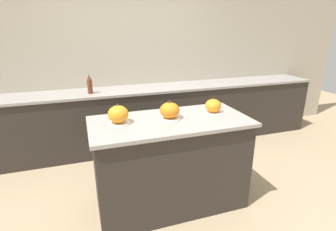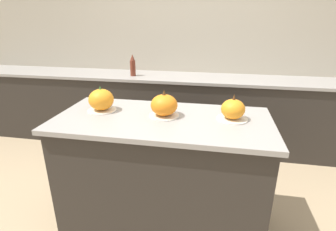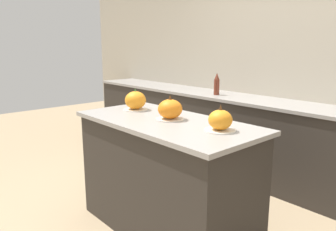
{
  "view_description": "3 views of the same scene",
  "coord_description": "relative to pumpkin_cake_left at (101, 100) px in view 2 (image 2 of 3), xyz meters",
  "views": [
    {
      "loc": [
        -0.79,
        -2.27,
        1.83
      ],
      "look_at": [
        -0.01,
        0.04,
        0.99
      ],
      "focal_mm": 28.0,
      "sensor_mm": 36.0,
      "label": 1
    },
    {
      "loc": [
        0.37,
        -1.73,
        1.65
      ],
      "look_at": [
        0.05,
        -0.02,
        0.99
      ],
      "focal_mm": 28.0,
      "sensor_mm": 36.0,
      "label": 2
    },
    {
      "loc": [
        1.9,
        -1.67,
        1.55
      ],
      "look_at": [
        0.08,
        -0.05,
        1.01
      ],
      "focal_mm": 35.0,
      "sensor_mm": 36.0,
      "label": 3
    }
  ],
  "objects": [
    {
      "name": "pumpkin_cake_left",
      "position": [
        0.0,
        0.0,
        0.0
      ],
      "size": [
        0.22,
        0.22,
        0.2
      ],
      "color": "silver",
      "rests_on": "kitchen_island"
    },
    {
      "name": "bottle_tall",
      "position": [
        -0.19,
        1.37,
        0.02
      ],
      "size": [
        0.07,
        0.07,
        0.27
      ],
      "color": "maroon",
      "rests_on": "back_counter"
    },
    {
      "name": "kitchen_island",
      "position": [
        0.49,
        -0.07,
        -0.56
      ],
      "size": [
        1.57,
        0.76,
        0.96
      ],
      "color": "#2D2823",
      "rests_on": "ground_plane"
    },
    {
      "name": "pumpkin_cake_right",
      "position": [
        0.99,
        -0.0,
        -0.01
      ],
      "size": [
        0.22,
        0.22,
        0.19
      ],
      "color": "silver",
      "rests_on": "kitchen_island"
    },
    {
      "name": "wall_back",
      "position": [
        0.49,
        1.77,
        0.21
      ],
      "size": [
        8.0,
        0.06,
        2.5
      ],
      "color": "#B2A893",
      "rests_on": "ground_plane"
    },
    {
      "name": "ground_plane",
      "position": [
        0.49,
        -0.07,
        -1.04
      ],
      "size": [
        12.0,
        12.0,
        0.0
      ],
      "primitive_type": "plane",
      "color": "tan"
    },
    {
      "name": "pumpkin_cake_center",
      "position": [
        0.5,
        -0.03,
        -0.0
      ],
      "size": [
        0.23,
        0.23,
        0.2
      ],
      "color": "silver",
      "rests_on": "kitchen_island"
    },
    {
      "name": "back_counter",
      "position": [
        0.49,
        1.44,
        -0.57
      ],
      "size": [
        6.0,
        0.6,
        0.94
      ],
      "color": "#2D2823",
      "rests_on": "ground_plane"
    }
  ]
}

